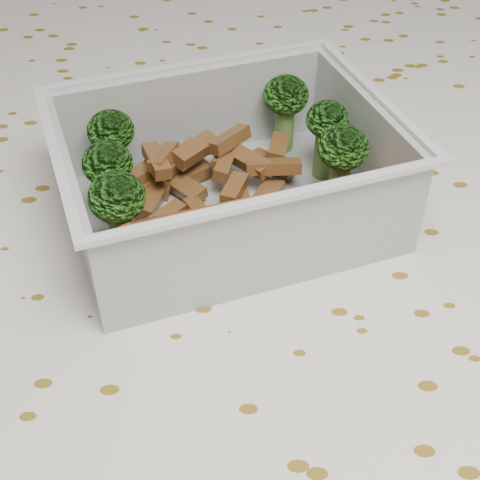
{
  "coord_description": "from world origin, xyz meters",
  "views": [
    {
      "loc": [
        -0.02,
        -0.27,
        1.02
      ],
      "look_at": [
        -0.01,
        -0.0,
        0.78
      ],
      "focal_mm": 50.0,
      "sensor_mm": 36.0,
      "label": 1
    }
  ],
  "objects": [
    {
      "name": "dining_table",
      "position": [
        0.0,
        0.0,
        0.67
      ],
      "size": [
        1.4,
        0.9,
        0.75
      ],
      "color": "brown",
      "rests_on": "ground"
    },
    {
      "name": "tablecloth",
      "position": [
        0.0,
        0.0,
        0.72
      ],
      "size": [
        1.46,
        0.96,
        0.19
      ],
      "color": "silver",
      "rests_on": "dining_table"
    },
    {
      "name": "lunch_container",
      "position": [
        -0.02,
        0.05,
        0.78
      ],
      "size": [
        0.23,
        0.21,
        0.07
      ],
      "color": "silver",
      "rests_on": "tablecloth"
    },
    {
      "name": "broccoli_florets",
      "position": [
        -0.02,
        0.06,
        0.8
      ],
      "size": [
        0.17,
        0.14,
        0.05
      ],
      "color": "#608C3F",
      "rests_on": "lunch_container"
    },
    {
      "name": "meat_pile",
      "position": [
        -0.03,
        0.07,
        0.77
      ],
      "size": [
        0.11,
        0.09,
        0.03
      ],
      "color": "brown",
      "rests_on": "lunch_container"
    },
    {
      "name": "sausage",
      "position": [
        0.0,
        0.01,
        0.78
      ],
      "size": [
        0.16,
        0.07,
        0.03
      ],
      "color": "#BC522C",
      "rests_on": "lunch_container"
    }
  ]
}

